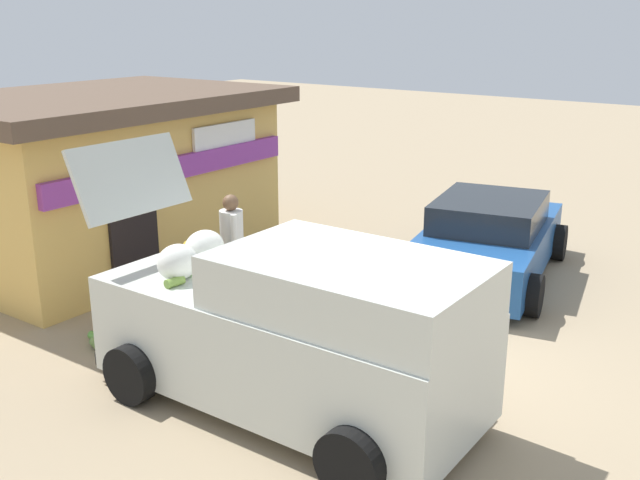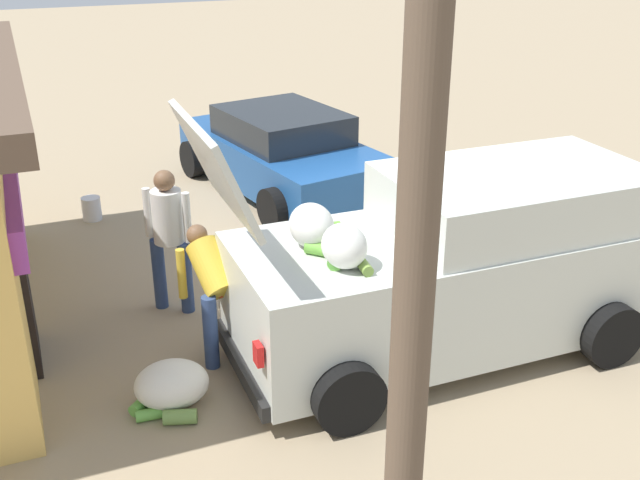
{
  "view_description": "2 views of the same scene",
  "coord_description": "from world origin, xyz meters",
  "px_view_note": "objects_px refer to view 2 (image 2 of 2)",
  "views": [
    {
      "loc": [
        -7.46,
        -4.28,
        4.14
      ],
      "look_at": [
        0.79,
        1.81,
        0.99
      ],
      "focal_mm": 41.23,
      "sensor_mm": 36.0,
      "label": 1
    },
    {
      "loc": [
        -7.93,
        3.96,
        4.32
      ],
      "look_at": [
        -0.45,
        1.12,
        0.78
      ],
      "focal_mm": 42.7,
      "sensor_mm": 36.0,
      "label": 2
    }
  ],
  "objects_px": {
    "parked_sedan": "(283,153)",
    "customer_bending": "(214,283)",
    "vendor_standing": "(169,231)",
    "paint_bucket": "(92,209)",
    "delivery_van": "(454,264)",
    "unloaded_banana_pile": "(171,387)"
  },
  "relations": [
    {
      "from": "parked_sedan",
      "to": "customer_bending",
      "type": "bearing_deg",
      "value": 154.01
    },
    {
      "from": "vendor_standing",
      "to": "paint_bucket",
      "type": "distance_m",
      "value": 3.33
    },
    {
      "from": "delivery_van",
      "to": "unloaded_banana_pile",
      "type": "relative_size",
      "value": 5.86
    },
    {
      "from": "vendor_standing",
      "to": "parked_sedan",
      "type": "bearing_deg",
      "value": -35.64
    },
    {
      "from": "customer_bending",
      "to": "unloaded_banana_pile",
      "type": "height_order",
      "value": "customer_bending"
    },
    {
      "from": "parked_sedan",
      "to": "paint_bucket",
      "type": "height_order",
      "value": "parked_sedan"
    },
    {
      "from": "parked_sedan",
      "to": "unloaded_banana_pile",
      "type": "bearing_deg",
      "value": 151.72
    },
    {
      "from": "unloaded_banana_pile",
      "to": "paint_bucket",
      "type": "relative_size",
      "value": 2.29
    },
    {
      "from": "paint_bucket",
      "to": "customer_bending",
      "type": "bearing_deg",
      "value": -168.5
    },
    {
      "from": "parked_sedan",
      "to": "customer_bending",
      "type": "xyz_separation_m",
      "value": [
        -4.55,
        2.22,
        0.2
      ]
    },
    {
      "from": "parked_sedan",
      "to": "unloaded_banana_pile",
      "type": "distance_m",
      "value": 6.02
    },
    {
      "from": "parked_sedan",
      "to": "unloaded_banana_pile",
      "type": "relative_size",
      "value": 5.53
    },
    {
      "from": "customer_bending",
      "to": "paint_bucket",
      "type": "relative_size",
      "value": 3.87
    },
    {
      "from": "parked_sedan",
      "to": "vendor_standing",
      "type": "bearing_deg",
      "value": 144.36
    },
    {
      "from": "vendor_standing",
      "to": "paint_bucket",
      "type": "height_order",
      "value": "vendor_standing"
    },
    {
      "from": "customer_bending",
      "to": "unloaded_banana_pile",
      "type": "relative_size",
      "value": 1.69
    },
    {
      "from": "vendor_standing",
      "to": "unloaded_banana_pile",
      "type": "xyz_separation_m",
      "value": [
        -1.86,
        0.39,
        -0.77
      ]
    },
    {
      "from": "unloaded_banana_pile",
      "to": "delivery_van",
      "type": "bearing_deg",
      "value": -88.87
    },
    {
      "from": "parked_sedan",
      "to": "paint_bucket",
      "type": "relative_size",
      "value": 12.64
    },
    {
      "from": "parked_sedan",
      "to": "delivery_van",
      "type": "bearing_deg",
      "value": -178.46
    },
    {
      "from": "customer_bending",
      "to": "paint_bucket",
      "type": "distance_m",
      "value": 4.42
    },
    {
      "from": "parked_sedan",
      "to": "customer_bending",
      "type": "distance_m",
      "value": 5.06
    }
  ]
}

